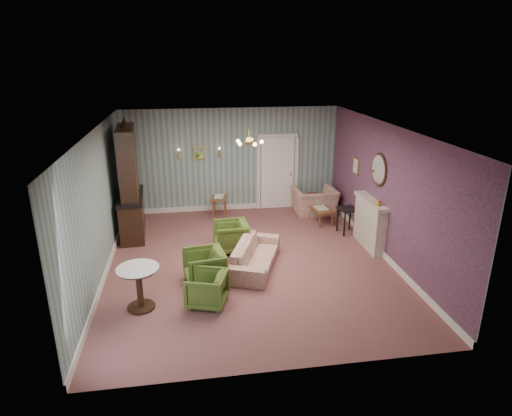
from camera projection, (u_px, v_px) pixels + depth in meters
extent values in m
plane|color=brown|center=(250.00, 262.00, 9.58)|extent=(7.00, 7.00, 0.00)
plane|color=white|center=(249.00, 129.00, 8.61)|extent=(7.00, 7.00, 0.00)
plane|color=slate|center=(232.00, 160.00, 12.36)|extent=(6.00, 0.00, 6.00)
plane|color=slate|center=(287.00, 281.00, 5.84)|extent=(6.00, 0.00, 6.00)
plane|color=slate|center=(99.00, 206.00, 8.66)|extent=(0.00, 7.00, 7.00)
plane|color=slate|center=(386.00, 192.00, 9.54)|extent=(0.00, 7.00, 7.00)
plane|color=#A25164|center=(386.00, 192.00, 9.53)|extent=(0.00, 7.00, 7.00)
imported|color=#465D20|center=(207.00, 287.00, 7.86)|extent=(0.80, 0.83, 0.69)
imported|color=#465D20|center=(204.00, 266.00, 8.57)|extent=(0.81, 0.85, 0.77)
imported|color=#465D20|center=(231.00, 235.00, 10.03)|extent=(0.73, 0.78, 0.76)
imported|color=brown|center=(255.00, 251.00, 9.24)|extent=(1.20, 1.98, 0.75)
imported|color=brown|center=(315.00, 197.00, 12.28)|extent=(1.15, 0.75, 1.00)
imported|color=gold|center=(379.00, 202.00, 9.58)|extent=(0.15, 0.15, 0.15)
cube|color=#5D1917|center=(315.00, 199.00, 12.14)|extent=(0.41, 0.28, 0.39)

